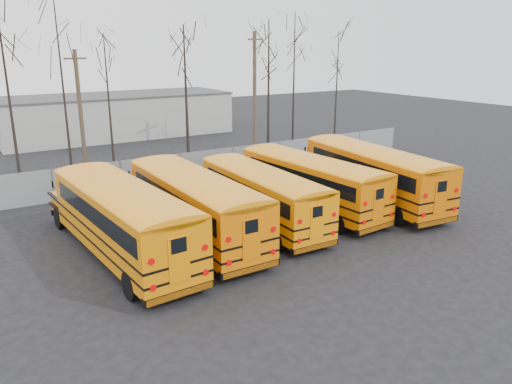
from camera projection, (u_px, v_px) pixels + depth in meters
ground at (285, 240)px, 23.53m from camera, size 120.00×120.00×0.00m
fence at (180, 168)px, 32.98m from camera, size 40.00×0.04×2.00m
distant_building at (117, 116)px, 49.94m from camera, size 22.00×8.00×4.00m
bus_a at (121, 214)px, 21.10m from camera, size 3.53×12.06×3.33m
bus_b at (193, 201)px, 23.11m from camera, size 2.69×11.64×3.25m
bus_c at (260, 192)px, 25.09m from camera, size 2.71×10.66×2.97m
bus_d at (309, 179)px, 27.20m from camera, size 3.27×11.23×3.10m
bus_e at (371, 170)px, 28.58m from camera, size 3.88×12.07×3.32m
utility_pole_left at (81, 115)px, 32.74m from camera, size 1.50×0.52×8.58m
utility_pole_right at (255, 90)px, 42.64m from camera, size 1.67×0.82×9.93m
tree_2 at (9, 99)px, 28.45m from camera, size 0.26×0.26×11.72m
tree_3 at (63, 90)px, 32.37m from camera, size 0.26×0.26×12.06m
tree_4 at (110, 110)px, 33.65m from camera, size 0.26×0.26×9.22m
tree_5 at (186, 96)px, 37.69m from camera, size 0.26×0.26×10.27m
tree_6 at (268, 91)px, 39.21m from camera, size 0.26×0.26×10.73m
tree_7 at (294, 82)px, 42.71m from camera, size 0.26×0.26×11.47m
tree_8 at (336, 90)px, 44.33m from camera, size 0.26×0.26×9.94m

